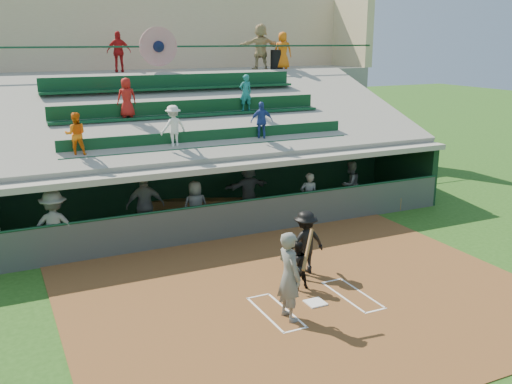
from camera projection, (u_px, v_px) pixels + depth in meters
name	position (u px, v px, depth m)	size (l,w,h in m)	color
ground	(315.00, 304.00, 13.09)	(100.00, 100.00, 0.00)	#214C15
dirt_slab	(304.00, 295.00, 13.52)	(11.00, 9.00, 0.02)	brown
home_plate	(315.00, 303.00, 13.08)	(0.43, 0.43, 0.03)	white
batters_box_chalk	(315.00, 303.00, 13.08)	(2.65, 1.85, 0.01)	white
dugout_floor	(210.00, 221.00, 18.97)	(16.00, 3.50, 0.04)	#99978B
concourse_slab	(152.00, 126.00, 24.26)	(20.00, 3.00, 4.60)	gray
grandstand	(173.00, 138.00, 21.66)	(20.40, 10.40, 7.80)	#494E4A
batter_at_plate	(289.00, 276.00, 12.14)	(0.88, 0.79, 1.97)	#5B5D58
catcher	(297.00, 265.00, 13.72)	(0.58, 0.45, 1.20)	black
home_umpire	(305.00, 242.00, 14.59)	(1.07, 0.62, 1.66)	black
dugout_bench	(193.00, 206.00, 19.87)	(14.66, 0.44, 0.44)	olive
dugout_player_a	(55.00, 226.00, 15.30)	(1.27, 0.73, 1.97)	#595C56
dugout_player_b	(145.00, 206.00, 17.20)	(1.15, 0.48, 1.96)	#5E615B
dugout_player_c	(195.00, 207.00, 17.64)	(0.80, 0.52, 1.64)	#5B5D58
dugout_player_d	(248.00, 188.00, 19.58)	(1.64, 0.52, 1.77)	#5D605A
dugout_player_e	(309.00, 196.00, 18.86)	(0.59, 0.38, 1.61)	#5F615C
dugout_player_f	(350.00, 184.00, 20.32)	(0.81, 0.63, 1.66)	#525550
trash_bin	(277.00, 60.00, 24.81)	(0.55, 0.55, 0.83)	black
concourse_staff_a	(119.00, 52.00, 22.47)	(0.93, 0.39, 1.59)	#B01415
concourse_staff_b	(283.00, 51.00, 24.62)	(0.78, 0.51, 1.59)	orange
concourse_staff_c	(260.00, 46.00, 24.73)	(1.79, 0.57, 1.93)	tan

